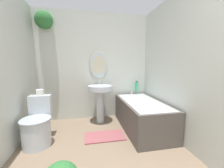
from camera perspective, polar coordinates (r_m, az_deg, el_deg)
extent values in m
cube|color=silver|center=(3.21, -7.51, 7.09)|extent=(2.61, 0.06, 2.40)
ellipsoid|color=beige|center=(3.18, -5.63, 7.95)|extent=(0.42, 0.02, 0.64)
ellipsoid|color=silver|center=(3.17, -5.62, 7.95)|extent=(0.38, 0.01, 0.60)
cylinder|color=#47474C|center=(3.31, -26.57, 24.02)|extent=(0.15, 0.15, 0.09)
sphere|color=#2D6B33|center=(3.29, -26.48, 22.74)|extent=(0.34, 0.34, 0.34)
cube|color=silver|center=(2.29, 29.43, 5.87)|extent=(0.06, 2.99, 2.40)
cylinder|color=silver|center=(2.51, -28.88, -17.46)|extent=(0.41, 0.41, 0.41)
cylinder|color=#A0A9B1|center=(2.43, -29.23, -12.80)|extent=(0.44, 0.44, 0.02)
cube|color=silver|center=(2.65, -27.54, -7.62)|extent=(0.34, 0.16, 0.32)
cylinder|color=silver|center=(3.03, -4.86, -9.23)|extent=(0.17, 0.17, 0.70)
cylinder|color=silver|center=(2.93, -4.95, -1.68)|extent=(0.52, 0.52, 0.10)
cylinder|color=silver|center=(3.06, -5.27, 0.63)|extent=(0.02, 0.02, 0.10)
cube|color=#4C4742|center=(2.81, 12.25, -12.46)|extent=(0.73, 1.44, 0.55)
cube|color=silver|center=(2.73, 12.41, -7.44)|extent=(0.63, 1.34, 0.04)
cylinder|color=silver|center=(3.27, 8.11, -3.71)|extent=(0.04, 0.04, 0.08)
cylinder|color=#38B275|center=(3.31, 10.17, -1.07)|extent=(0.08, 0.08, 0.21)
cylinder|color=black|center=(3.29, 10.22, 0.95)|extent=(0.04, 0.04, 0.02)
cube|color=#934C51|center=(2.56, -3.02, -20.85)|extent=(0.68, 0.38, 0.02)
cylinder|color=white|center=(2.60, -27.83, -3.11)|extent=(0.11, 0.11, 0.10)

